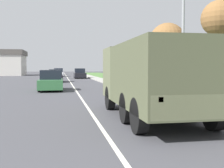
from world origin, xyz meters
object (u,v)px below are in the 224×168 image
car_fourth_ahead (59,73)px  lamp_post (179,16)px  car_third_ahead (80,74)px  car_nearest_ahead (51,81)px  car_second_ahead (56,76)px  car_farthest_ahead (58,72)px  military_truck (153,76)px  pickup_truck (218,83)px

car_fourth_ahead → lamp_post: 45.23m
car_third_ahead → car_nearest_ahead: bearing=-99.1°
car_nearest_ahead → lamp_post: bearing=-56.3°
car_third_ahead → car_fourth_ahead: (-3.59, 10.21, 0.01)m
car_second_ahead → car_fourth_ahead: size_ratio=1.03×
car_farthest_ahead → lamp_post: 58.51m
military_truck → car_farthest_ahead: military_truck is taller
car_nearest_ahead → car_farthest_ahead: 48.32m
car_second_ahead → lamp_post: 24.22m
military_truck → car_farthest_ahead: bearing=93.5°
car_fourth_ahead → car_farthest_ahead: size_ratio=1.06×
pickup_truck → car_nearest_ahead: bearing=142.3°
military_truck → pickup_truck: size_ratio=1.21×
military_truck → car_fourth_ahead: military_truck is taller
car_fourth_ahead → pickup_truck: 43.65m
military_truck → lamp_post: size_ratio=0.97×
car_third_ahead → pickup_truck: bearing=-79.6°
car_nearest_ahead → pickup_truck: pickup_truck is taller
car_nearest_ahead → car_second_ahead: 13.35m
car_nearest_ahead → car_second_ahead: (0.15, 13.35, -0.01)m
lamp_post → military_truck: bearing=-125.6°
pickup_truck → lamp_post: (-3.42, -2.08, 3.40)m
car_second_ahead → car_third_ahead: (3.79, 11.37, 0.03)m
car_fourth_ahead → car_farthest_ahead: bearing=90.5°
car_second_ahead → car_farthest_ahead: (0.09, 34.96, -0.01)m
car_third_ahead → car_farthest_ahead: car_third_ahead is taller
car_farthest_ahead → lamp_post: lamp_post is taller
car_nearest_ahead → car_farthest_ahead: size_ratio=1.04×
car_third_ahead → pickup_truck: 32.93m
car_nearest_ahead → lamp_post: 12.24m
car_second_ahead → pickup_truck: 23.17m
car_fourth_ahead → car_farthest_ahead: (-0.12, 13.39, -0.05)m
car_farthest_ahead → car_nearest_ahead: bearing=-90.3°
military_truck → car_fourth_ahead: size_ratio=1.47×
car_nearest_ahead → car_third_ahead: bearing=80.9°
military_truck → car_second_ahead: military_truck is taller
pickup_truck → car_second_ahead: bearing=114.9°
car_nearest_ahead → pickup_truck: size_ratio=0.82×
pickup_truck → car_farthest_ahead: bearing=99.8°
military_truck → car_third_ahead: size_ratio=1.47×
car_fourth_ahead → lamp_post: size_ratio=0.66×
car_farthest_ahead → lamp_post: size_ratio=0.63×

